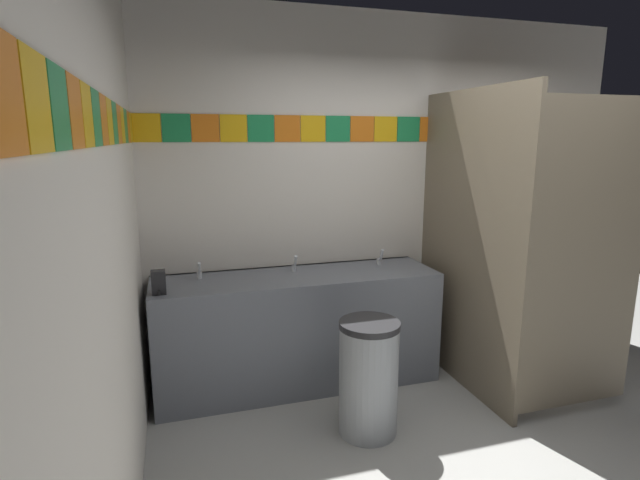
{
  "coord_description": "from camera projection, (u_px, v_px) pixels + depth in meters",
  "views": [
    {
      "loc": [
        -1.78,
        -2.06,
        1.87
      ],
      "look_at": [
        -0.83,
        1.07,
        1.19
      ],
      "focal_mm": 27.6,
      "sensor_mm": 36.0,
      "label": 1
    }
  ],
  "objects": [
    {
      "name": "vanity_counter",
      "position": [
        298.0,
        328.0,
        3.75
      ],
      "size": [
        2.12,
        0.6,
        0.86
      ],
      "color": "slate",
      "rests_on": "ground_plane"
    },
    {
      "name": "faucet_left",
      "position": [
        199.0,
        272.0,
        3.54
      ],
      "size": [
        0.04,
        0.1,
        0.14
      ],
      "color": "silver",
      "rests_on": "vanity_counter"
    },
    {
      "name": "ground_plane",
      "position": [
        513.0,
        471.0,
        2.81
      ],
      "size": [
        8.91,
        8.91,
        0.0
      ],
      "primitive_type": "plane",
      "color": "#9E9E99"
    },
    {
      "name": "soap_dispenser",
      "position": [
        159.0,
        282.0,
        3.2
      ],
      "size": [
        0.09,
        0.09,
        0.16
      ],
      "color": "black",
      "rests_on": "vanity_counter"
    },
    {
      "name": "wall_side",
      "position": [
        99.0,
        254.0,
        1.94
      ],
      "size": [
        0.09,
        3.35,
        2.83
      ],
      "color": "silver",
      "rests_on": "ground_plane"
    },
    {
      "name": "faucet_center",
      "position": [
        294.0,
        265.0,
        3.74
      ],
      "size": [
        0.04,
        0.1,
        0.14
      ],
      "color": "silver",
      "rests_on": "vanity_counter"
    },
    {
      "name": "wall_back",
      "position": [
        393.0,
        192.0,
        4.13
      ],
      "size": [
        4.05,
        0.09,
        2.83
      ],
      "color": "silver",
      "rests_on": "ground_plane"
    },
    {
      "name": "toilet",
      "position": [
        511.0,
        325.0,
        4.19
      ],
      "size": [
        0.39,
        0.49,
        0.74
      ],
      "color": "white",
      "rests_on": "ground_plane"
    },
    {
      "name": "faucet_right",
      "position": [
        380.0,
        259.0,
        3.94
      ],
      "size": [
        0.04,
        0.1,
        0.14
      ],
      "color": "silver",
      "rests_on": "vanity_counter"
    },
    {
      "name": "trash_bin",
      "position": [
        368.0,
        377.0,
        3.12
      ],
      "size": [
        0.38,
        0.38,
        0.75
      ],
      "color": "#999EA3",
      "rests_on": "ground_plane"
    },
    {
      "name": "stall_divider",
      "position": [
        510.0,
        249.0,
        3.44
      ],
      "size": [
        0.92,
        1.31,
        2.21
      ],
      "color": "#726651",
      "rests_on": "ground_plane"
    }
  ]
}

